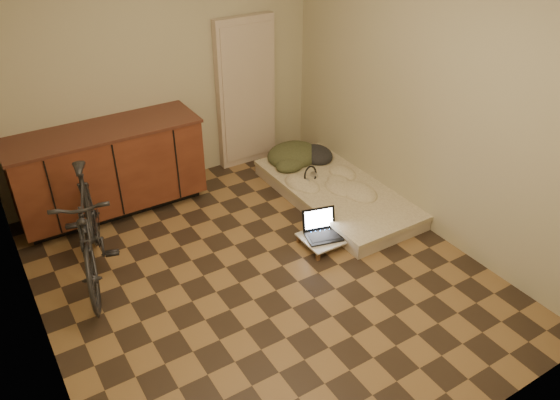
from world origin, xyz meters
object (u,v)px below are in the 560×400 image
futon (336,193)px  laptop (322,230)px  bicycle (88,223)px  lap_desk (331,235)px

futon → laptop: bearing=-136.3°
bicycle → futon: 2.54m
lap_desk → laptop: laptop is taller
futon → bicycle: bearing=177.2°
bicycle → laptop: (1.92, -0.68, -0.37)m
lap_desk → laptop: 0.11m
bicycle → lap_desk: size_ratio=2.75×
bicycle → laptop: bicycle is taller
laptop → bicycle: bearing=175.1°
bicycle → futon: bicycle is taller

